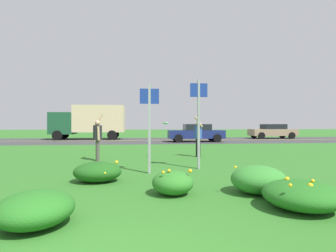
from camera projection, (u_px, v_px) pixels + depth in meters
ground_plane at (127, 154)px, 12.82m from camera, size 120.00×120.00×0.00m
highway_strip at (134, 140)px, 23.63m from camera, size 120.00×9.37×0.01m
highway_center_stripe at (134, 140)px, 23.63m from camera, size 120.00×0.16×0.00m
daylily_clump_mid_center at (35, 209)px, 3.77m from camera, size 1.07×1.15×0.50m
daylily_clump_mid_left at (173, 183)px, 5.49m from camera, size 0.86×0.89×0.54m
daylily_clump_front_right at (258, 179)px, 5.57m from camera, size 1.14×1.06×0.59m
daylily_clump_front_center at (98, 172)px, 6.69m from camera, size 1.19×0.96×0.50m
daylily_clump_mid_right at (301, 195)px, 4.54m from camera, size 1.28×1.30×0.53m
sign_post_near_path at (149, 119)px, 7.83m from camera, size 0.56×0.10×2.60m
sign_post_by_roadside at (199, 115)px, 8.65m from camera, size 0.56×0.10×2.88m
person_thrower_dark_shirt at (98, 136)px, 10.53m from camera, size 0.36×0.53×1.86m
person_catcher_blue_shirt at (198, 135)px, 11.85m from camera, size 0.40×0.53×1.79m
frisbee_pale_blue at (165, 123)px, 11.38m from camera, size 0.25×0.23×0.12m
car_tan_leftmost at (273, 131)px, 27.08m from camera, size 4.50×2.00×1.45m
car_navy_center_left at (196, 133)px, 22.03m from camera, size 4.50×2.00×1.45m
box_truck_dark_green at (90, 120)px, 25.30m from camera, size 6.70×2.46×3.20m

